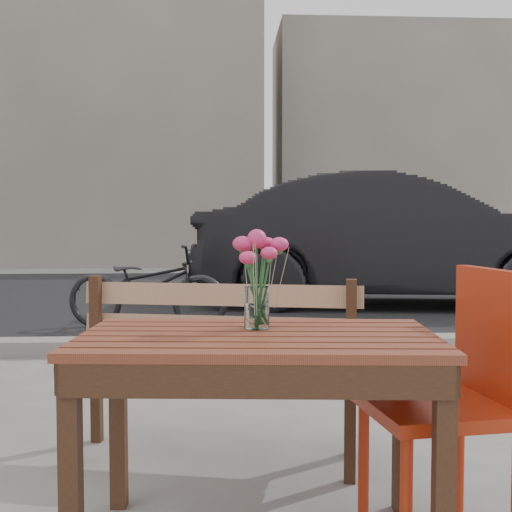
{
  "coord_description": "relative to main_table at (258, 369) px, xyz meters",
  "views": [
    {
      "loc": [
        0.03,
        -2.02,
        1.03
      ],
      "look_at": [
        0.15,
        0.11,
        0.92
      ],
      "focal_mm": 45.0,
      "sensor_mm": 36.0,
      "label": 1
    }
  ],
  "objects": [
    {
      "name": "street",
      "position": [
        -0.14,
        5.11,
        -0.54
      ],
      "size": [
        30.0,
        8.12,
        0.12
      ],
      "color": "black",
      "rests_on": "ground"
    },
    {
      "name": "backdrop_buildings",
      "position": [
        0.03,
        14.44,
        3.03
      ],
      "size": [
        15.5,
        4.0,
        8.0
      ],
      "color": "slate",
      "rests_on": "ground"
    },
    {
      "name": "main_table",
      "position": [
        0.0,
        0.0,
        0.0
      ],
      "size": [
        1.15,
        0.73,
        0.68
      ],
      "rotation": [
        0.0,
        0.0,
        -0.07
      ],
      "color": "brown",
      "rests_on": "ground"
    },
    {
      "name": "main_bench",
      "position": [
        -0.14,
        0.83,
        -0.08
      ],
      "size": [
        1.34,
        0.64,
        0.8
      ],
      "rotation": [
        0.0,
        0.0,
        -0.21
      ],
      "color": "#A57355",
      "rests_on": "ground"
    },
    {
      "name": "red_chair",
      "position": [
        0.65,
        0.0,
        -0.06
      ],
      "size": [
        0.49,
        0.49,
        0.88
      ],
      "rotation": [
        0.0,
        0.0,
        -1.44
      ],
      "color": "#A7270E",
      "rests_on": "ground"
    },
    {
      "name": "main_vase",
      "position": [
        0.0,
        0.1,
        0.31
      ],
      "size": [
        0.18,
        0.18,
        0.32
      ],
      "color": "white",
      "rests_on": "main_table"
    },
    {
      "name": "parked_car",
      "position": [
        2.03,
        5.86,
        0.23
      ],
      "size": [
        5.04,
        2.27,
        1.6
      ],
      "primitive_type": "imported",
      "rotation": [
        0.0,
        0.0,
        1.45
      ],
      "color": "black",
      "rests_on": "ground"
    },
    {
      "name": "bicycle",
      "position": [
        -0.83,
        4.23,
        -0.16
      ],
      "size": [
        1.65,
        0.82,
        0.83
      ],
      "primitive_type": "imported",
      "rotation": [
        0.0,
        0.0,
        1.39
      ],
      "color": "black",
      "rests_on": "ground"
    }
  ]
}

